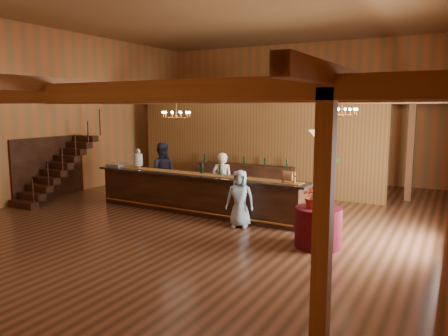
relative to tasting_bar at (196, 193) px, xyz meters
The scene contains 27 objects.
floor 0.83m from the tasting_bar, 10.19° to the left, with size 14.00×14.00×0.00m, color brown.
ceiling 4.97m from the tasting_bar, 10.19° to the left, with size 14.00×14.00×0.00m, color olive.
wall_back 7.46m from the tasting_bar, 85.16° to the left, with size 12.00×0.10×5.50m, color #C56834.
wall_left 5.82m from the tasting_bar, behind, with size 0.10×14.00×5.50m, color #C56834.
beam_grid 2.81m from the tasting_bar, 45.65° to the left, with size 11.90×13.90×0.39m.
support_posts 1.26m from the tasting_bar, 33.09° to the right, with size 9.20×10.20×3.20m.
partition_wall 3.74m from the tasting_bar, 88.39° to the left, with size 9.00×0.18×3.10m, color brown.
staircase 4.91m from the tasting_bar, behind, with size 1.00×2.80×2.00m.
backroom_boxes 5.62m from the tasting_bar, 86.85° to the left, with size 4.10×0.60×1.10m.
tasting_bar is the anchor object (origin of this frame).
beverage_dispenser 2.31m from the tasting_bar, behind, with size 0.26×0.26×0.60m.
glass_rack_tray 3.00m from the tasting_bar, behind, with size 0.50×0.50×0.10m, color gray.
raffle_drum 2.90m from the tasting_bar, ahead, with size 0.34×0.24×0.30m.
bar_bottle_0 0.72m from the tasting_bar, 48.38° to the left, with size 0.07×0.07×0.30m, color black.
bar_bottle_1 0.72m from the tasting_bar, 40.68° to the left, with size 0.07×0.07×0.30m, color black.
bar_bottle_2 1.01m from the tasting_bar, ahead, with size 0.07×0.07×0.30m, color black.
backbar_shelf 3.25m from the tasting_bar, 91.15° to the left, with size 3.54×0.55×0.99m, color #402312.
round_table 4.10m from the tasting_bar, 18.46° to the right, with size 0.99×0.99×0.86m, color #450311.
chandelier_left 2.35m from the tasting_bar, 161.88° to the left, with size 0.80×0.80×0.60m.
chandelier_right 4.56m from the tasting_bar, 22.97° to the left, with size 0.80×0.80×0.50m.
pendant_lamp 4.49m from the tasting_bar, 18.46° to the right, with size 0.52×0.52×0.90m.
bartender 0.87m from the tasting_bar, 53.77° to the left, with size 0.61×0.40×1.68m, color white.
staff_second 1.94m from the tasting_bar, 156.15° to the left, with size 0.91×0.71×1.87m, color #212132.
guest 1.87m from the tasting_bar, 22.00° to the right, with size 0.70×0.46×1.44m, color #9FC2DA.
floor_plant 4.56m from the tasting_bar, 51.66° to the left, with size 0.77×0.62×1.40m, color #356225.
table_flowers 4.09m from the tasting_bar, 20.58° to the right, with size 0.46×0.40×0.51m, color #A52E1E.
table_vase 4.01m from the tasting_bar, 16.91° to the right, with size 0.15×0.15×0.30m, color #B26B31.
Camera 1 is at (5.81, -10.33, 3.00)m, focal length 35.00 mm.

